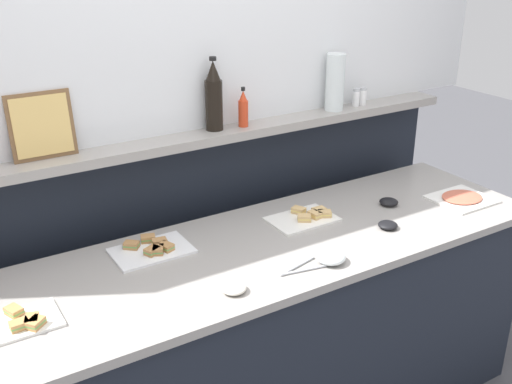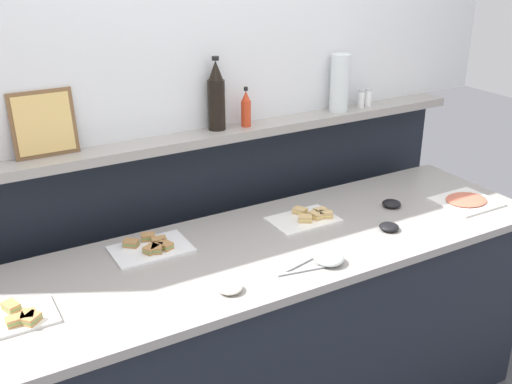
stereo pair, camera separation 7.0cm
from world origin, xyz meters
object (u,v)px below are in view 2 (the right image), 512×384
(glass_bowl_medium, at_px, (329,259))
(pepper_shaker, at_px, (368,97))
(sandwich_platter_rear, at_px, (307,218))
(framed_picture, at_px, (44,124))
(condiment_bowl_teal, at_px, (392,204))
(salt_shaker, at_px, (361,98))
(serving_tongs, at_px, (297,269))
(wine_bottle_dark, at_px, (216,97))
(condiment_bowl_cream, at_px, (389,227))
(water_carafe, at_px, (340,83))
(hot_sauce_bottle, at_px, (246,109))
(sandwich_platter_side, at_px, (151,247))
(cold_cuts_platter, at_px, (466,201))
(sandwich_platter_front, at_px, (12,319))
(condiment_bowl_red, at_px, (230,287))

(glass_bowl_medium, relative_size, pepper_shaker, 1.28)
(sandwich_platter_rear, distance_m, framed_picture, 1.13)
(condiment_bowl_teal, xyz_separation_m, salt_shaker, (0.13, 0.42, 0.37))
(serving_tongs, relative_size, framed_picture, 0.73)
(condiment_bowl_teal, height_order, wine_bottle_dark, wine_bottle_dark)
(framed_picture, bearing_deg, condiment_bowl_cream, -27.88)
(water_carafe, bearing_deg, hot_sauce_bottle, -179.44)
(sandwich_platter_rear, height_order, condiment_bowl_cream, sandwich_platter_rear)
(glass_bowl_medium, bearing_deg, condiment_bowl_cream, 15.04)
(salt_shaker, distance_m, pepper_shaker, 0.04)
(sandwich_platter_side, distance_m, water_carafe, 1.21)
(condiment_bowl_cream, relative_size, water_carafe, 0.30)
(salt_shaker, bearing_deg, cold_cuts_platter, -71.03)
(sandwich_platter_rear, bearing_deg, hot_sauce_bottle, 107.01)
(serving_tongs, bearing_deg, sandwich_platter_side, 134.58)
(hot_sauce_bottle, bearing_deg, serving_tongs, -103.56)
(sandwich_platter_front, height_order, pepper_shaker, pepper_shaker)
(serving_tongs, bearing_deg, condiment_bowl_cream, 9.57)
(condiment_bowl_teal, relative_size, pepper_shaker, 0.96)
(sandwich_platter_rear, bearing_deg, sandwich_platter_side, 173.28)
(condiment_bowl_red, height_order, wine_bottle_dark, wine_bottle_dark)
(sandwich_platter_front, relative_size, hot_sauce_bottle, 1.69)
(glass_bowl_medium, relative_size, framed_picture, 0.44)
(condiment_bowl_red, height_order, framed_picture, framed_picture)
(condiment_bowl_teal, relative_size, serving_tongs, 0.45)
(salt_shaker, bearing_deg, framed_picture, 178.53)
(condiment_bowl_red, distance_m, condiment_bowl_cream, 0.79)
(condiment_bowl_red, xyz_separation_m, water_carafe, (0.95, 0.68, 0.46))
(glass_bowl_medium, relative_size, hot_sauce_bottle, 0.63)
(sandwich_platter_rear, xyz_separation_m, cold_cuts_platter, (0.74, -0.21, -0.00))
(condiment_bowl_red, bearing_deg, water_carafe, 35.71)
(condiment_bowl_red, bearing_deg, pepper_shaker, 31.12)
(serving_tongs, xyz_separation_m, framed_picture, (-0.69, 0.72, 0.47))
(sandwich_platter_front, bearing_deg, condiment_bowl_cream, -3.61)
(glass_bowl_medium, bearing_deg, sandwich_platter_side, 141.43)
(glass_bowl_medium, height_order, salt_shaker, salt_shaker)
(condiment_bowl_red, bearing_deg, condiment_bowl_cream, 6.50)
(sandwich_platter_rear, relative_size, hot_sauce_bottle, 1.62)
(sandwich_platter_front, relative_size, glass_bowl_medium, 2.68)
(sandwich_platter_side, relative_size, water_carafe, 1.11)
(sandwich_platter_front, height_order, glass_bowl_medium, glass_bowl_medium)
(cold_cuts_platter, xyz_separation_m, framed_picture, (-1.69, 0.60, 0.46))
(sandwich_platter_front, bearing_deg, wine_bottle_dark, 27.70)
(wine_bottle_dark, xyz_separation_m, framed_picture, (-0.72, 0.02, -0.02))
(sandwich_platter_rear, distance_m, serving_tongs, 0.43)
(condiment_bowl_cream, bearing_deg, cold_cuts_platter, 4.29)
(serving_tongs, bearing_deg, glass_bowl_medium, -7.01)
(framed_picture, relative_size, water_carafe, 0.93)
(serving_tongs, relative_size, pepper_shaker, 2.13)
(condiment_bowl_cream, xyz_separation_m, serving_tongs, (-0.51, -0.09, -0.01))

